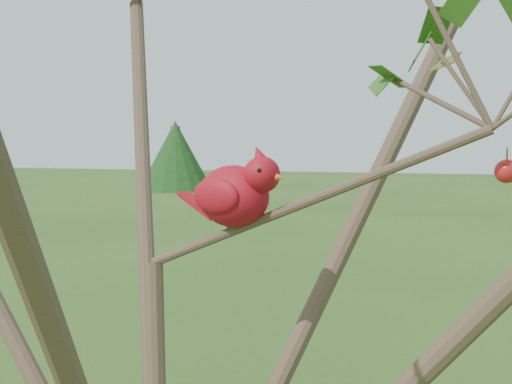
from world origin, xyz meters
TOP-DOWN VIEW (x-y plane):
  - crabapple_tree at (0.03, -0.02)m, footprint 2.35×2.05m
  - cardinal at (0.12, 0.08)m, footprint 0.23×0.15m
  - distant_trees at (-1.97, 24.94)m, footprint 42.44×16.69m

SIDE VIEW (x-z plane):
  - distant_trees at x=-1.97m, z-range -0.12..3.02m
  - cardinal at x=0.12m, z-range 2.01..2.17m
  - crabapple_tree at x=0.03m, z-range 0.65..3.60m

